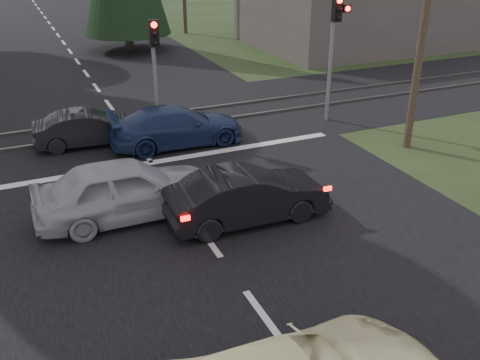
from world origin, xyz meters
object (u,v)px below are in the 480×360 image
traffic_signal_right (335,35)px  traffic_signal_center (155,58)px  silver_car (126,189)px  blue_sedan (177,126)px  utility_pole_near (427,5)px  dark_car_far (88,128)px  dark_hatchback (247,196)px

traffic_signal_right → traffic_signal_center: size_ratio=1.15×
traffic_signal_right → silver_car: traffic_signal_right is taller
blue_sedan → utility_pole_near: bearing=-114.0°
traffic_signal_right → dark_car_far: traffic_signal_right is taller
silver_car → dark_car_far: bearing=0.4°
traffic_signal_right → utility_pole_near: size_ratio=0.52×
utility_pole_near → dark_hatchback: size_ratio=2.13×
utility_pole_near → silver_car: utility_pole_near is taller
dark_car_far → dark_hatchback: bearing=-154.3°
dark_hatchback → blue_sedan: dark_hatchback is taller
traffic_signal_center → utility_pole_near: size_ratio=0.46×
dark_hatchback → blue_sedan: (-0.01, 5.87, -0.02)m
traffic_signal_center → blue_sedan: (0.28, -1.26, -2.13)m
utility_pole_near → dark_hatchback: bearing=-161.2°
silver_car → dark_hatchback: bearing=-117.5°
traffic_signal_center → silver_car: size_ratio=0.88×
utility_pole_near → dark_car_far: bearing=155.3°
dark_hatchback → blue_sedan: size_ratio=0.91×
traffic_signal_right → silver_car: size_ratio=1.01×
traffic_signal_right → utility_pole_near: utility_pole_near is taller
silver_car → blue_sedan: silver_car is taller
blue_sedan → dark_car_far: 3.06m
traffic_signal_right → utility_pole_near: bearing=-74.7°
blue_sedan → silver_car: bearing=149.2°
traffic_signal_right → dark_hatchback: traffic_signal_right is taller
traffic_signal_right → silver_car: (-9.04, -4.47, -2.52)m
dark_hatchback → dark_car_far: 7.61m
traffic_signal_center → traffic_signal_right: bearing=-10.4°
utility_pole_near → dark_hatchback: (-7.21, -2.45, -4.03)m
traffic_signal_center → blue_sedan: 2.49m
dark_hatchback → silver_car: 3.14m
blue_sedan → dark_hatchback: bearing=-178.6°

